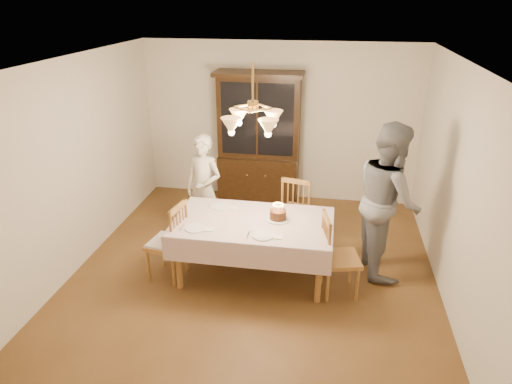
% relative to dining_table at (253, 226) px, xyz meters
% --- Properties ---
extents(ground, '(5.00, 5.00, 0.00)m').
position_rel_dining_table_xyz_m(ground, '(0.00, 0.00, -0.68)').
color(ground, '#563618').
rests_on(ground, ground).
extents(room_shell, '(5.00, 5.00, 5.00)m').
position_rel_dining_table_xyz_m(room_shell, '(0.00, 0.00, 0.90)').
color(room_shell, white).
rests_on(room_shell, ground).
extents(dining_table, '(1.90, 1.10, 0.76)m').
position_rel_dining_table_xyz_m(dining_table, '(0.00, 0.00, 0.00)').
color(dining_table, '#905D29').
rests_on(dining_table, ground).
extents(china_hutch, '(1.38, 0.54, 2.16)m').
position_rel_dining_table_xyz_m(china_hutch, '(-0.30, 2.25, 0.36)').
color(china_hutch, black).
rests_on(china_hutch, ground).
extents(chair_far_side, '(0.52, 0.51, 1.00)m').
position_rel_dining_table_xyz_m(chair_far_side, '(0.47, 0.99, -0.24)').
color(chair_far_side, '#905D29').
rests_on(chair_far_side, ground).
extents(chair_left_end, '(0.49, 0.51, 1.00)m').
position_rel_dining_table_xyz_m(chair_left_end, '(-1.03, -0.20, -0.23)').
color(chair_left_end, '#905D29').
rests_on(chair_left_end, ground).
extents(chair_right_end, '(0.51, 0.52, 1.00)m').
position_rel_dining_table_xyz_m(chair_right_end, '(1.04, -0.19, -0.24)').
color(chair_right_end, '#905D29').
rests_on(chair_right_end, ground).
extents(elderly_woman, '(0.65, 0.53, 1.53)m').
position_rel_dining_table_xyz_m(elderly_woman, '(-0.85, 0.84, 0.08)').
color(elderly_woman, beige).
rests_on(elderly_woman, ground).
extents(adult_in_grey, '(0.89, 1.06, 1.92)m').
position_rel_dining_table_xyz_m(adult_in_grey, '(1.59, 0.45, 0.28)').
color(adult_in_grey, slate).
rests_on(adult_in_grey, ground).
extents(birthday_cake, '(0.30, 0.30, 0.20)m').
position_rel_dining_table_xyz_m(birthday_cake, '(0.29, 0.09, 0.13)').
color(birthday_cake, white).
rests_on(birthday_cake, dining_table).
extents(place_setting_near_left, '(0.39, 0.24, 0.02)m').
position_rel_dining_table_xyz_m(place_setting_near_left, '(-0.61, -0.31, 0.08)').
color(place_setting_near_left, white).
rests_on(place_setting_near_left, dining_table).
extents(place_setting_near_right, '(0.40, 0.25, 0.02)m').
position_rel_dining_table_xyz_m(place_setting_near_right, '(0.19, -0.35, 0.08)').
color(place_setting_near_right, white).
rests_on(place_setting_near_right, dining_table).
extents(place_setting_far_left, '(0.39, 0.24, 0.02)m').
position_rel_dining_table_xyz_m(place_setting_far_left, '(-0.45, 0.31, 0.08)').
color(place_setting_far_left, white).
rests_on(place_setting_far_left, dining_table).
extents(chandelier, '(0.62, 0.62, 0.73)m').
position_rel_dining_table_xyz_m(chandelier, '(-0.00, -0.00, 1.29)').
color(chandelier, '#BF8C3F').
rests_on(chandelier, ground).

